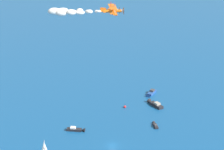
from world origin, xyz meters
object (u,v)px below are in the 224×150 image
(motorboat_outer_ring_d, at_px, (155,104))
(wingwalker_wingman, at_px, (114,4))
(biplane_wingman, at_px, (114,11))
(motorboat_outer_ring_b, at_px, (77,130))
(motorboat_mid_cluster, at_px, (155,125))
(biplane_lead, at_px, (111,10))
(motorboat_far_stbd, at_px, (151,93))
(marker_buoy, at_px, (125,107))
(wingwalker_lead, at_px, (111,4))

(motorboat_outer_ring_d, bearing_deg, wingwalker_wingman, 1.90)
(motorboat_outer_ring_d, xyz_separation_m, biplane_wingman, (46.61, 1.46, 51.39))
(motorboat_outer_ring_b, height_order, biplane_wingman, biplane_wingman)
(motorboat_mid_cluster, relative_size, biplane_lead, 0.74)
(motorboat_far_stbd, distance_m, motorboat_outer_ring_b, 48.88)
(motorboat_mid_cluster, relative_size, wingwalker_wingman, 2.91)
(biplane_wingman, relative_size, wingwalker_wingman, 3.92)
(marker_buoy, xyz_separation_m, biplane_lead, (26.90, 5.75, 48.87))
(motorboat_far_stbd, distance_m, biplane_wingman, 77.65)
(motorboat_mid_cluster, bearing_deg, biplane_lead, -38.46)
(marker_buoy, bearing_deg, biplane_lead, 12.07)
(motorboat_far_stbd, relative_size, wingwalker_wingman, 4.69)
(wingwalker_lead, bearing_deg, biplane_wingman, 29.16)
(motorboat_mid_cluster, height_order, biplane_lead, biplane_lead)
(motorboat_mid_cluster, bearing_deg, wingwalker_wingman, -11.17)
(motorboat_far_stbd, relative_size, motorboat_outer_ring_d, 0.93)
(wingwalker_wingman, bearing_deg, motorboat_outer_ring_d, -178.10)
(motorboat_outer_ring_b, distance_m, motorboat_outer_ring_d, 40.82)
(motorboat_outer_ring_b, distance_m, marker_buoy, 29.47)
(motorboat_far_stbd, bearing_deg, motorboat_outer_ring_d, 27.75)
(motorboat_mid_cluster, xyz_separation_m, motorboat_outer_ring_d, (-18.95, -7.03, 0.31))
(motorboat_mid_cluster, height_order, wingwalker_wingman, wingwalker_wingman)
(motorboat_outer_ring_d, bearing_deg, wingwalker_lead, -8.59)
(biplane_lead, xyz_separation_m, biplane_wingman, (12.10, 6.78, 2.85))
(motorboat_outer_ring_b, height_order, wingwalker_lead, wingwalker_lead)
(biplane_wingman, bearing_deg, wingwalker_lead, -150.84)
(motorboat_outer_ring_b, bearing_deg, wingwalker_lead, 94.79)
(motorboat_outer_ring_b, relative_size, biplane_lead, 1.08)
(motorboat_outer_ring_d, bearing_deg, biplane_lead, -8.77)
(biplane_wingman, bearing_deg, biplane_lead, -150.75)
(motorboat_outer_ring_b, xyz_separation_m, marker_buoy, (-28.22, 8.50, -0.18))
(motorboat_far_stbd, xyz_separation_m, biplane_lead, (45.59, 0.51, 48.62))
(wingwalker_lead, height_order, wingwalker_wingman, wingwalker_wingman)
(motorboat_outer_ring_d, xyz_separation_m, biplane_lead, (34.50, -5.32, 48.54))
(marker_buoy, distance_m, biplane_lead, 56.08)
(marker_buoy, bearing_deg, motorboat_outer_ring_d, 124.48)
(wingwalker_wingman, bearing_deg, biplane_lead, -150.67)
(biplane_wingman, bearing_deg, motorboat_far_stbd, -172.80)
(motorboat_far_stbd, distance_m, biplane_lead, 66.65)
(biplane_wingman, bearing_deg, motorboat_outer_ring_d, -178.21)
(biplane_wingman, distance_m, wingwalker_wingman, 2.19)
(motorboat_far_stbd, bearing_deg, biplane_lead, 0.64)
(motorboat_outer_ring_d, xyz_separation_m, marker_buoy, (7.61, -11.07, -0.33))
(motorboat_outer_ring_d, height_order, wingwalker_wingman, wingwalker_wingman)
(marker_buoy, bearing_deg, motorboat_outer_ring_b, -16.77)
(motorboat_outer_ring_d, distance_m, biplane_lead, 59.79)
(motorboat_outer_ring_d, relative_size, wingwalker_lead, 5.05)
(biplane_lead, bearing_deg, wingwalker_wingman, 29.33)
(biplane_lead, relative_size, biplane_wingman, 1.00)
(motorboat_outer_ring_d, relative_size, marker_buoy, 4.27)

